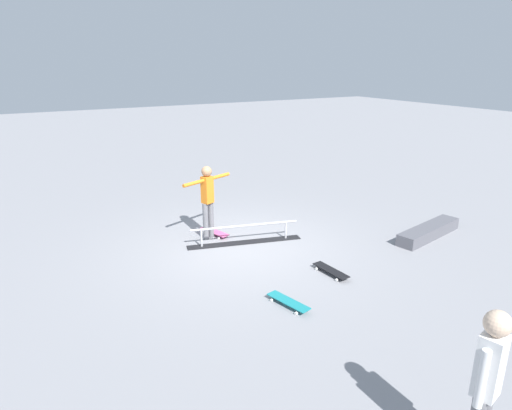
% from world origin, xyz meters
% --- Properties ---
extents(ground_plane, '(60.00, 60.00, 0.00)m').
position_xyz_m(ground_plane, '(0.00, 0.00, 0.00)').
color(ground_plane, gray).
extents(grind_rail, '(2.48, 0.87, 0.42)m').
position_xyz_m(grind_rail, '(-0.21, -0.16, 0.18)').
color(grind_rail, black).
rests_on(grind_rail, ground_plane).
extents(skate_ledge, '(2.05, 0.80, 0.26)m').
position_xyz_m(skate_ledge, '(-3.94, 1.57, 0.13)').
color(skate_ledge, '#595960').
rests_on(skate_ledge, ground_plane).
extents(skater_main, '(1.26, 0.53, 1.64)m').
position_xyz_m(skater_main, '(0.36, -0.79, 0.95)').
color(skater_main, slate).
rests_on(skater_main, ground_plane).
extents(skateboard_main, '(0.41, 0.82, 0.09)m').
position_xyz_m(skateboard_main, '(0.17, -0.90, 0.07)').
color(skateboard_main, '#E05993').
rests_on(skateboard_main, ground_plane).
extents(bystander_white_shirt, '(0.40, 0.25, 1.74)m').
position_xyz_m(bystander_white_shirt, '(0.56, 5.91, 0.98)').
color(bystander_white_shirt, slate).
rests_on(bystander_white_shirt, ground_plane).
extents(loose_skateboard_teal, '(0.39, 0.82, 0.09)m').
position_xyz_m(loose_skateboard_teal, '(0.42, 2.50, 0.07)').
color(loose_skateboard_teal, teal).
rests_on(loose_skateboard_teal, ground_plane).
extents(loose_skateboard_black, '(0.31, 0.81, 0.09)m').
position_xyz_m(loose_skateboard_black, '(-0.88, 1.95, 0.07)').
color(loose_skateboard_black, black).
rests_on(loose_skateboard_black, ground_plane).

